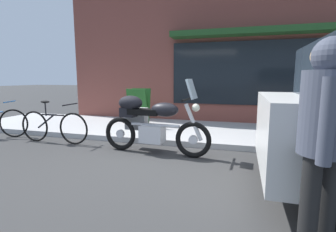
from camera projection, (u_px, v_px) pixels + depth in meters
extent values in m
plane|color=#363636|center=(145.00, 163.00, 4.26)|extent=(80.00, 80.00, 0.00)
torus|color=black|center=(193.00, 140.00, 4.51)|extent=(0.66, 0.13, 0.66)
cylinder|color=silver|center=(193.00, 140.00, 4.51)|extent=(0.16, 0.07, 0.16)
torus|color=black|center=(120.00, 134.00, 5.01)|extent=(0.66, 0.13, 0.66)
cylinder|color=silver|center=(120.00, 134.00, 5.01)|extent=(0.16, 0.07, 0.16)
cube|color=silver|center=(152.00, 134.00, 4.77)|extent=(0.46, 0.33, 0.32)
cylinder|color=silver|center=(155.00, 125.00, 4.72)|extent=(0.96, 0.12, 0.06)
ellipsoid|color=black|center=(165.00, 110.00, 4.61)|extent=(0.54, 0.31, 0.26)
cube|color=black|center=(144.00, 112.00, 4.76)|extent=(0.61, 0.28, 0.11)
cube|color=black|center=(128.00, 112.00, 4.88)|extent=(0.29, 0.24, 0.18)
cylinder|color=silver|center=(193.00, 122.00, 4.46)|extent=(0.35, 0.09, 0.67)
cylinder|color=black|center=(187.00, 99.00, 4.44)|extent=(0.08, 0.62, 0.04)
cube|color=silver|center=(192.00, 89.00, 4.39)|extent=(0.17, 0.33, 0.35)
sphere|color=#EAEACC|center=(196.00, 108.00, 4.41)|extent=(0.14, 0.14, 0.14)
cube|color=#A7A7A7|center=(137.00, 119.00, 5.11)|extent=(0.45, 0.23, 0.44)
cube|color=black|center=(139.00, 118.00, 5.21)|extent=(0.37, 0.04, 0.03)
ellipsoid|color=black|center=(130.00, 103.00, 4.83)|extent=(0.50, 0.35, 0.28)
torus|color=black|center=(74.00, 129.00, 5.41)|extent=(0.69, 0.05, 0.69)
torus|color=black|center=(35.00, 126.00, 5.68)|extent=(0.69, 0.05, 0.69)
cylinder|color=black|center=(53.00, 115.00, 5.50)|extent=(0.55, 0.04, 0.04)
cylinder|color=black|center=(46.00, 122.00, 5.58)|extent=(0.43, 0.04, 0.32)
cylinder|color=black|center=(46.00, 109.00, 5.53)|extent=(0.03, 0.03, 0.30)
ellipsoid|color=black|center=(45.00, 102.00, 5.51)|extent=(0.22, 0.10, 0.06)
cylinder|color=black|center=(70.00, 104.00, 5.34)|extent=(0.03, 0.48, 0.03)
cylinder|color=black|center=(311.00, 151.00, 3.82)|extent=(0.66, 0.22, 0.66)
cylinder|color=black|center=(309.00, 209.00, 1.95)|extent=(0.14, 0.14, 0.85)
cylinder|color=black|center=(327.00, 204.00, 2.02)|extent=(0.14, 0.14, 0.85)
cylinder|color=#474C5B|center=(327.00, 113.00, 1.88)|extent=(0.47, 0.47, 0.63)
sphere|color=#474C5B|center=(332.00, 56.00, 1.81)|extent=(0.28, 0.28, 0.28)
sphere|color=tan|center=(323.00, 56.00, 1.84)|extent=(0.17, 0.17, 0.17)
cylinder|color=#474C5B|center=(327.00, 122.00, 1.69)|extent=(0.10, 0.10, 0.60)
cylinder|color=#474C5B|center=(326.00, 114.00, 2.07)|extent=(0.10, 0.10, 0.60)
cube|color=#1E511E|center=(137.00, 108.00, 6.81)|extent=(0.55, 0.21, 1.01)
cube|color=#1E511E|center=(140.00, 107.00, 7.02)|extent=(0.55, 0.21, 1.01)
torus|color=black|center=(14.00, 123.00, 6.08)|extent=(0.66, 0.26, 0.68)
cylinder|color=#1E5999|center=(10.00, 102.00, 6.00)|extent=(0.18, 0.46, 0.03)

